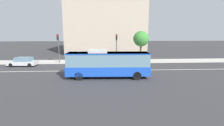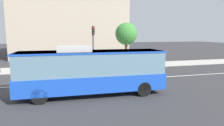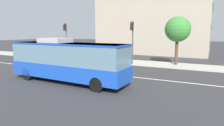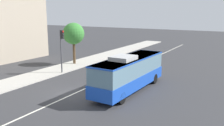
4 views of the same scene
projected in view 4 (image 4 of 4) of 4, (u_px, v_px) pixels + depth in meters
ground_plane at (74, 94)px, 22.44m from camera, size 160.00×160.00×0.00m
sidewalk_kerb at (17, 82)px, 26.05m from camera, size 80.00×3.67×0.14m
lane_centre_line at (74, 94)px, 22.44m from camera, size 76.00×0.16×0.01m
transit_bus at (129, 72)px, 23.02m from camera, size 10.08×2.84×3.46m
traffic_light_mid_block at (62, 44)px, 28.88m from camera, size 0.34×0.62×5.20m
street_tree_kerbside_left at (74, 34)px, 33.83m from camera, size 2.93×2.93×5.74m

